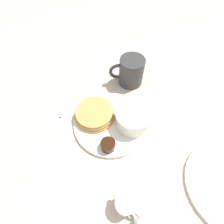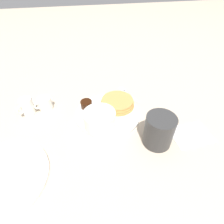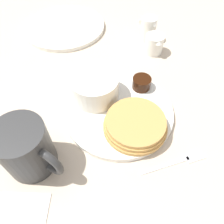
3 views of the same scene
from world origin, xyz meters
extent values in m
plane|color=#C6B299|center=(0.00, 0.00, 0.00)|extent=(4.00, 4.00, 0.00)
cylinder|color=white|center=(0.00, 0.00, 0.01)|extent=(0.24, 0.24, 0.01)
cylinder|color=tan|center=(-0.04, -0.04, 0.02)|extent=(0.13, 0.13, 0.01)
cylinder|color=tan|center=(-0.04, -0.04, 0.03)|extent=(0.13, 0.13, 0.01)
cylinder|color=tan|center=(-0.04, -0.04, 0.03)|extent=(0.12, 0.12, 0.01)
cylinder|color=white|center=(0.04, 0.06, 0.04)|extent=(0.11, 0.11, 0.06)
cylinder|color=white|center=(0.04, 0.06, 0.06)|extent=(0.09, 0.09, 0.01)
cylinder|color=black|center=(0.07, -0.05, 0.03)|extent=(0.04, 0.04, 0.03)
cylinder|color=white|center=(0.06, 0.07, 0.02)|extent=(0.04, 0.04, 0.02)
sphere|color=white|center=(0.06, 0.07, 0.04)|extent=(0.02, 0.02, 0.02)
cylinder|color=#333333|center=(-0.13, 0.16, 0.05)|extent=(0.09, 0.09, 0.10)
torus|color=#333333|center=(-0.15, 0.11, 0.05)|extent=(0.04, 0.07, 0.07)
cylinder|color=white|center=(0.23, -0.08, 0.03)|extent=(0.05, 0.05, 0.05)
torus|color=white|center=(0.25, -0.07, 0.03)|extent=(0.03, 0.02, 0.03)
cone|color=white|center=(0.20, -0.09, 0.05)|extent=(0.02, 0.02, 0.01)
cylinder|color=white|center=(0.29, -0.07, 0.03)|extent=(0.04, 0.04, 0.07)
torus|color=white|center=(0.30, -0.05, 0.04)|extent=(0.03, 0.03, 0.04)
cone|color=white|center=(0.27, -0.08, 0.06)|extent=(0.02, 0.02, 0.01)
cube|color=silver|center=(-0.12, -0.09, 0.00)|extent=(0.04, 0.10, 0.00)
cube|color=silver|center=(-0.09, -0.15, 0.00)|extent=(0.03, 0.04, 0.00)
cylinder|color=white|center=(0.33, 0.19, 0.01)|extent=(0.25, 0.25, 0.01)
camera|label=1|loc=(0.25, -0.14, 0.49)|focal=28.00mm
camera|label=2|loc=(0.08, 0.47, 0.44)|focal=28.00mm
camera|label=3|loc=(-0.30, -0.01, 0.39)|focal=35.00mm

